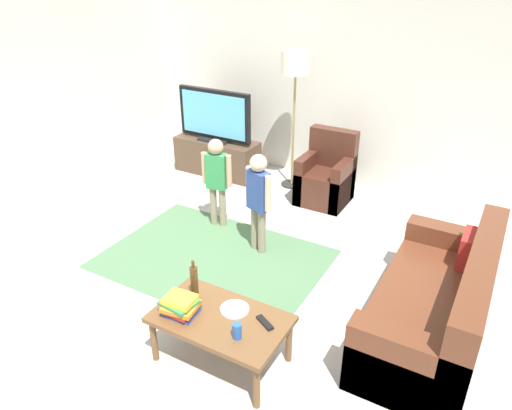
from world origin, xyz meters
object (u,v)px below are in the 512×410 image
(tv_remote, at_px, (265,323))
(floor_lamp, at_px, (296,70))
(tv_stand, at_px, (217,157))
(couch, at_px, (440,308))
(soda_can, at_px, (237,331))
(bottle, at_px, (194,282))
(tv, at_px, (215,116))
(child_near_tv, at_px, (217,175))
(armchair, at_px, (327,178))
(child_center, at_px, (258,195))
(plate, at_px, (235,309))
(book_stack, at_px, (180,305))
(coffee_table, at_px, (221,322))

(tv_remote, bearing_deg, floor_lamp, 140.95)
(floor_lamp, height_order, tv_remote, floor_lamp)
(tv_stand, distance_m, couch, 3.93)
(tv_remote, height_order, soda_can, soda_can)
(bottle, xyz_separation_m, soda_can, (0.52, -0.22, -0.08))
(tv, height_order, couch, tv)
(floor_lamp, height_order, child_near_tv, floor_lamp)
(tv, height_order, armchair, tv)
(child_near_tv, bearing_deg, tv_remote, -47.50)
(armchair, height_order, bottle, armchair)
(child_center, bearing_deg, child_near_tv, 159.82)
(tv_stand, height_order, couch, couch)
(tv, relative_size, child_center, 1.02)
(tv_stand, distance_m, tv_remote, 3.75)
(tv, distance_m, plate, 3.58)
(armchair, relative_size, child_near_tv, 0.86)
(bottle, bearing_deg, tv_stand, 120.99)
(armchair, bearing_deg, child_center, -96.55)
(floor_lamp, bearing_deg, tv_remote, -67.65)
(tv, relative_size, armchair, 1.22)
(child_near_tv, bearing_deg, tv_stand, 124.16)
(tv_stand, distance_m, tv, 0.60)
(bottle, height_order, soda_can, bottle)
(tv, xyz_separation_m, couch, (3.43, -1.90, -0.56))
(floor_lamp, relative_size, book_stack, 6.23)
(tv, distance_m, armchair, 1.77)
(book_stack, distance_m, tv_remote, 0.64)
(soda_can, bearing_deg, couch, 45.98)
(coffee_table, relative_size, tv_remote, 5.88)
(book_stack, relative_size, plate, 1.30)
(tv_stand, height_order, coffee_table, tv_stand)
(armchair, distance_m, soda_can, 3.15)
(child_near_tv, bearing_deg, bottle, -61.54)
(book_stack, height_order, bottle, bottle)
(couch, bearing_deg, plate, -144.15)
(child_near_tv, xyz_separation_m, bottle, (0.90, -1.66, -0.06))
(child_near_tv, height_order, tv_remote, child_near_tv)
(tv_stand, relative_size, armchair, 1.33)
(plate, bearing_deg, book_stack, -144.82)
(tv_remote, bearing_deg, plate, -155.64)
(book_stack, bearing_deg, armchair, 91.58)
(tv_stand, bearing_deg, couch, -29.32)
(book_stack, bearing_deg, floor_lamp, 101.40)
(floor_lamp, bearing_deg, coffee_table, -73.46)
(couch, bearing_deg, armchair, 132.77)
(book_stack, xyz_separation_m, soda_can, (0.50, -0.01, -0.02))
(child_center, height_order, soda_can, child_center)
(soda_can, bearing_deg, plate, 125.27)
(tv_stand, xyz_separation_m, book_stack, (1.77, -3.12, 0.25))
(tv_stand, xyz_separation_m, coffee_table, (2.05, -3.01, 0.13))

